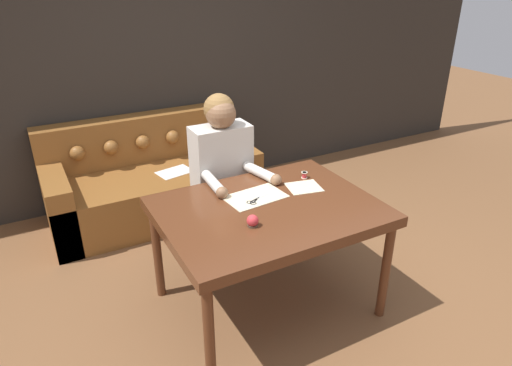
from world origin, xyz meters
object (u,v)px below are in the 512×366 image
(person, at_px, (223,179))
(pin_cushion, at_px, (253,221))
(scissors, at_px, (255,200))
(thread_spool, at_px, (304,175))
(dining_table, at_px, (268,216))
(couch, at_px, (151,182))

(person, xyz_separation_m, pin_cushion, (-0.19, -0.83, 0.11))
(person, bearing_deg, scissors, -92.67)
(scissors, xyz_separation_m, pin_cushion, (-0.16, -0.27, 0.03))
(person, distance_m, scissors, 0.57)
(person, bearing_deg, thread_spool, -43.11)
(person, relative_size, scissors, 6.80)
(thread_spool, bearing_deg, dining_table, -150.23)
(thread_spool, xyz_separation_m, pin_cushion, (-0.64, -0.41, 0.01))
(person, height_order, scissors, person)
(couch, relative_size, person, 1.38)
(dining_table, relative_size, pin_cushion, 18.94)
(pin_cushion, bearing_deg, thread_spool, 32.97)
(couch, bearing_deg, pin_cushion, -86.96)
(couch, height_order, scissors, couch)
(person, bearing_deg, dining_table, -88.95)
(dining_table, relative_size, thread_spool, 30.09)
(couch, bearing_deg, person, -74.10)
(dining_table, bearing_deg, thread_spool, 29.77)
(couch, distance_m, thread_spool, 1.67)
(couch, relative_size, scissors, 9.42)
(couch, bearing_deg, thread_spool, -62.70)
(scissors, bearing_deg, person, 87.33)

